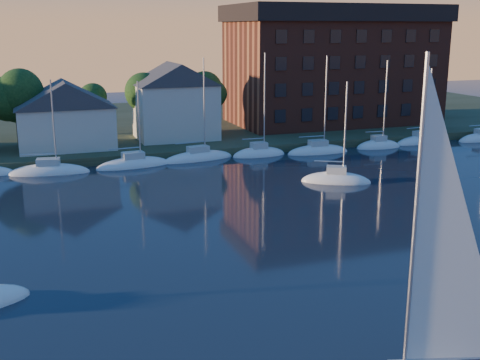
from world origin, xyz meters
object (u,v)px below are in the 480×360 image
clubhouse_centre (65,114)px  clubhouse_east (175,100)px  drifting_sailboat_right (336,181)px  condo_block (333,64)px

clubhouse_centre → clubhouse_east: size_ratio=1.10×
clubhouse_centre → drifting_sailboat_right: 33.69m
clubhouse_east → condo_block: bearing=12.9°
clubhouse_centre → condo_block: condo_block is taller
clubhouse_east → drifting_sailboat_right: 27.35m
clubhouse_centre → drifting_sailboat_right: bearing=-42.6°
clubhouse_centre → drifting_sailboat_right: (24.53, -22.54, -5.04)m
clubhouse_centre → condo_block: (40.00, 7.95, 4.66)m
condo_block → drifting_sailboat_right: condo_block is taller
clubhouse_centre → condo_block: 41.05m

